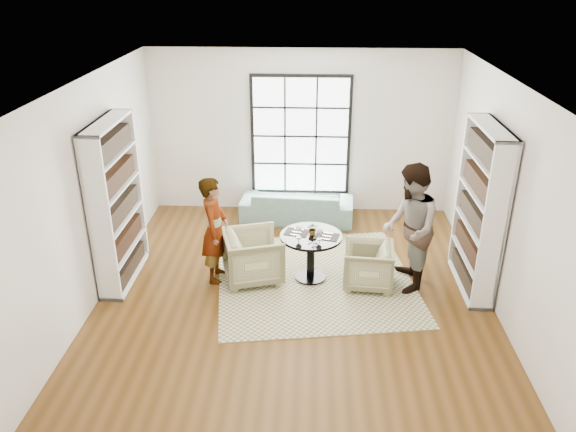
{
  "coord_description": "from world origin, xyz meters",
  "views": [
    {
      "loc": [
        0.22,
        -6.92,
        4.36
      ],
      "look_at": [
        -0.11,
        0.4,
        1.01
      ],
      "focal_mm": 35.0,
      "sensor_mm": 36.0,
      "label": 1
    }
  ],
  "objects_px": {
    "person_right": "(410,228)",
    "flower_centerpiece": "(313,229)",
    "wine_glass_right": "(319,231)",
    "person_left": "(215,230)",
    "armchair_left": "(253,256)",
    "armchair_right": "(368,265)",
    "sofa": "(297,205)",
    "wine_glass_left": "(299,229)",
    "pedestal_table": "(311,247)"
  },
  "relations": [
    {
      "from": "wine_glass_right",
      "to": "armchair_left",
      "type": "bearing_deg",
      "value": 174.92
    },
    {
      "from": "armchair_left",
      "to": "wine_glass_right",
      "type": "bearing_deg",
      "value": -111.68
    },
    {
      "from": "armchair_left",
      "to": "wine_glass_right",
      "type": "height_order",
      "value": "wine_glass_right"
    },
    {
      "from": "armchair_right",
      "to": "person_right",
      "type": "distance_m",
      "value": 0.82
    },
    {
      "from": "person_left",
      "to": "person_right",
      "type": "xyz_separation_m",
      "value": [
        2.78,
        -0.1,
        0.13
      ]
    },
    {
      "from": "armchair_left",
      "to": "armchair_right",
      "type": "bearing_deg",
      "value": -109.92
    },
    {
      "from": "person_right",
      "to": "armchair_left",
      "type": "bearing_deg",
      "value": -91.35
    },
    {
      "from": "armchair_right",
      "to": "person_right",
      "type": "height_order",
      "value": "person_right"
    },
    {
      "from": "sofa",
      "to": "wine_glass_right",
      "type": "relative_size",
      "value": 11.04
    },
    {
      "from": "pedestal_table",
      "to": "sofa",
      "type": "relative_size",
      "value": 0.45
    },
    {
      "from": "wine_glass_left",
      "to": "flower_centerpiece",
      "type": "height_order",
      "value": "wine_glass_left"
    },
    {
      "from": "sofa",
      "to": "person_left",
      "type": "relative_size",
      "value": 1.26
    },
    {
      "from": "sofa",
      "to": "wine_glass_left",
      "type": "distance_m",
      "value": 2.24
    },
    {
      "from": "pedestal_table",
      "to": "armchair_left",
      "type": "distance_m",
      "value": 0.86
    },
    {
      "from": "armchair_right",
      "to": "wine_glass_right",
      "type": "relative_size",
      "value": 3.88
    },
    {
      "from": "armchair_right",
      "to": "person_right",
      "type": "relative_size",
      "value": 0.38
    },
    {
      "from": "person_right",
      "to": "wine_glass_left",
      "type": "bearing_deg",
      "value": -90.86
    },
    {
      "from": "armchair_right",
      "to": "pedestal_table",
      "type": "bearing_deg",
      "value": -94.56
    },
    {
      "from": "sofa",
      "to": "person_right",
      "type": "xyz_separation_m",
      "value": [
        1.65,
        -2.22,
        0.64
      ]
    },
    {
      "from": "pedestal_table",
      "to": "armchair_right",
      "type": "xyz_separation_m",
      "value": [
        0.83,
        -0.14,
        -0.2
      ]
    },
    {
      "from": "wine_glass_right",
      "to": "flower_centerpiece",
      "type": "bearing_deg",
      "value": 121.24
    },
    {
      "from": "sofa",
      "to": "wine_glass_right",
      "type": "height_order",
      "value": "wine_glass_right"
    },
    {
      "from": "wine_glass_right",
      "to": "armchair_right",
      "type": "bearing_deg",
      "value": -0.94
    },
    {
      "from": "armchair_left",
      "to": "person_left",
      "type": "xyz_separation_m",
      "value": [
        -0.55,
        0.0,
        0.43
      ]
    },
    {
      "from": "sofa",
      "to": "wine_glass_left",
      "type": "relative_size",
      "value": 10.13
    },
    {
      "from": "pedestal_table",
      "to": "flower_centerpiece",
      "type": "xyz_separation_m",
      "value": [
        0.02,
        0.02,
        0.29
      ]
    },
    {
      "from": "armchair_left",
      "to": "person_right",
      "type": "relative_size",
      "value": 0.44
    },
    {
      "from": "person_right",
      "to": "flower_centerpiece",
      "type": "distance_m",
      "value": 1.37
    },
    {
      "from": "wine_glass_left",
      "to": "sofa",
      "type": "bearing_deg",
      "value": 92.37
    },
    {
      "from": "person_left",
      "to": "flower_centerpiece",
      "type": "xyz_separation_m",
      "value": [
        1.42,
        0.07,
        0.02
      ]
    },
    {
      "from": "armchair_left",
      "to": "wine_glass_right",
      "type": "xyz_separation_m",
      "value": [
        0.97,
        -0.09,
        0.48
      ]
    },
    {
      "from": "wine_glass_right",
      "to": "pedestal_table",
      "type": "bearing_deg",
      "value": 131.34
    },
    {
      "from": "armchair_right",
      "to": "wine_glass_right",
      "type": "bearing_deg",
      "value": -85.67
    },
    {
      "from": "flower_centerpiece",
      "to": "person_right",
      "type": "bearing_deg",
      "value": -6.91
    },
    {
      "from": "pedestal_table",
      "to": "armchair_right",
      "type": "height_order",
      "value": "pedestal_table"
    },
    {
      "from": "pedestal_table",
      "to": "armchair_right",
      "type": "relative_size",
      "value": 1.28
    },
    {
      "from": "flower_centerpiece",
      "to": "sofa",
      "type": "bearing_deg",
      "value": 98.05
    },
    {
      "from": "wine_glass_left",
      "to": "flower_centerpiece",
      "type": "relative_size",
      "value": 1.06
    },
    {
      "from": "armchair_left",
      "to": "person_right",
      "type": "distance_m",
      "value": 2.3
    },
    {
      "from": "armchair_left",
      "to": "person_right",
      "type": "height_order",
      "value": "person_right"
    },
    {
      "from": "person_left",
      "to": "wine_glass_left",
      "type": "bearing_deg",
      "value": -90.44
    },
    {
      "from": "wine_glass_right",
      "to": "person_left",
      "type": "bearing_deg",
      "value": 176.75
    },
    {
      "from": "pedestal_table",
      "to": "wine_glass_left",
      "type": "distance_m",
      "value": 0.4
    },
    {
      "from": "armchair_right",
      "to": "wine_glass_left",
      "type": "relative_size",
      "value": 3.56
    },
    {
      "from": "wine_glass_left",
      "to": "wine_glass_right",
      "type": "relative_size",
      "value": 1.09
    },
    {
      "from": "wine_glass_right",
      "to": "flower_centerpiece",
      "type": "xyz_separation_m",
      "value": [
        -0.09,
        0.15,
        -0.04
      ]
    },
    {
      "from": "person_left",
      "to": "flower_centerpiece",
      "type": "bearing_deg",
      "value": -85.75
    },
    {
      "from": "armchair_left",
      "to": "flower_centerpiece",
      "type": "xyz_separation_m",
      "value": [
        0.87,
        0.07,
        0.44
      ]
    },
    {
      "from": "pedestal_table",
      "to": "wine_glass_left",
      "type": "bearing_deg",
      "value": -153.3
    },
    {
      "from": "wine_glass_right",
      "to": "flower_centerpiece",
      "type": "relative_size",
      "value": 0.97
    }
  ]
}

